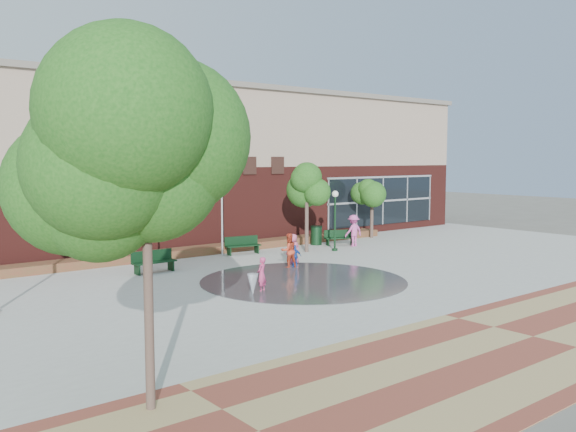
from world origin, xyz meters
TOP-DOWN VIEW (x-y plane):
  - ground at (0.00, 0.00)m, footprint 120.00×120.00m
  - plaza_concrete at (0.00, 4.00)m, footprint 46.00×18.00m
  - paver_band at (0.00, -7.00)m, footprint 46.00×6.00m
  - splash_pad at (0.00, 3.00)m, footprint 8.40×8.40m
  - library_building at (0.00, 17.48)m, footprint 44.40×10.40m
  - flower_bed at (0.00, 11.60)m, footprint 26.00×1.20m
  - flagpole_left at (-3.69, 9.41)m, footprint 0.81×0.36m
  - flagpole_right at (0.89, 10.40)m, footprint 0.87×0.44m
  - lamp_right at (6.56, 8.13)m, footprint 0.35×0.35m
  - bench_left at (-3.94, 8.43)m, footprint 1.97×0.60m
  - bench_mid at (2.00, 10.26)m, footprint 1.94×0.85m
  - bench_right at (8.21, 9.48)m, footprint 1.82×1.19m
  - trash_can at (7.29, 10.48)m, footprint 0.68×0.68m
  - tree_big_left at (-10.59, -4.83)m, footprint 4.33×4.33m
  - tree_mid at (5.11, 8.78)m, footprint 2.83×2.83m
  - tree_small_right at (12.07, 10.65)m, footprint 2.19×2.19m
  - water_jet_a at (-3.23, 2.01)m, footprint 0.41×0.41m
  - water_jet_b at (-2.30, 3.43)m, footprint 0.21×0.21m
  - child_splash at (-2.48, 2.49)m, footprint 0.57×0.51m
  - adult_red at (1.45, 5.75)m, footprint 0.88×0.75m
  - adult_pink at (2.21, 6.37)m, footprint 0.77×0.57m
  - child_blue at (1.72, 5.63)m, footprint 0.66×0.44m
  - person_bench at (8.52, 8.70)m, footprint 1.19×0.71m

SIDE VIEW (x-z plane):
  - ground at x=0.00m, z-range 0.00..0.00m
  - flower_bed at x=0.00m, z-range -0.20..0.20m
  - water_jet_a at x=-3.23m, z-range -0.40..0.40m
  - water_jet_b at x=-2.30m, z-range -0.23..0.23m
  - plaza_concrete at x=0.00m, z-range 0.00..0.01m
  - paver_band at x=0.00m, z-range 0.00..0.01m
  - splash_pad at x=0.00m, z-range 0.00..0.01m
  - bench_right at x=8.21m, z-range -0.16..0.73m
  - bench_mid at x=2.00m, z-range -0.17..0.78m
  - bench_left at x=-3.94m, z-range -0.17..0.81m
  - child_blue at x=1.72m, z-range 0.00..1.04m
  - trash_can at x=7.29m, z-range 0.01..1.12m
  - child_splash at x=-2.48m, z-range 0.00..1.31m
  - adult_pink at x=2.21m, z-range 0.00..1.44m
  - adult_red at x=1.45m, z-range 0.00..1.59m
  - person_bench at x=8.52m, z-range 0.00..1.81m
  - lamp_right at x=6.56m, z-range 0.40..3.67m
  - tree_small_right at x=12.07m, z-range 0.86..4.60m
  - tree_mid at x=5.11m, z-range 1.09..5.86m
  - flagpole_left at x=-3.69m, z-range 0.41..7.68m
  - flagpole_right at x=0.89m, z-range 0.45..8.09m
  - library_building at x=0.00m, z-range 0.04..9.24m
  - tree_big_left at x=-10.59m, z-range 1.49..8.41m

